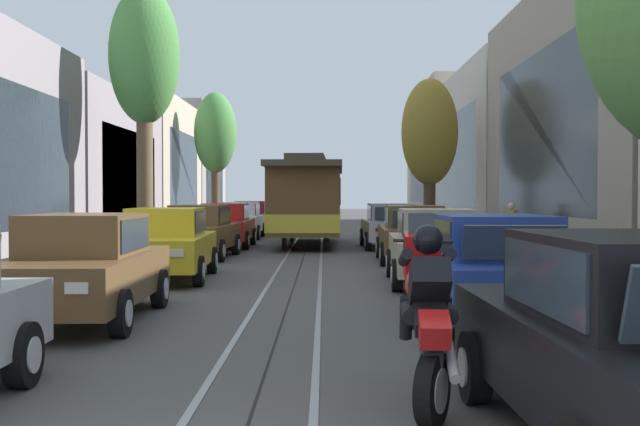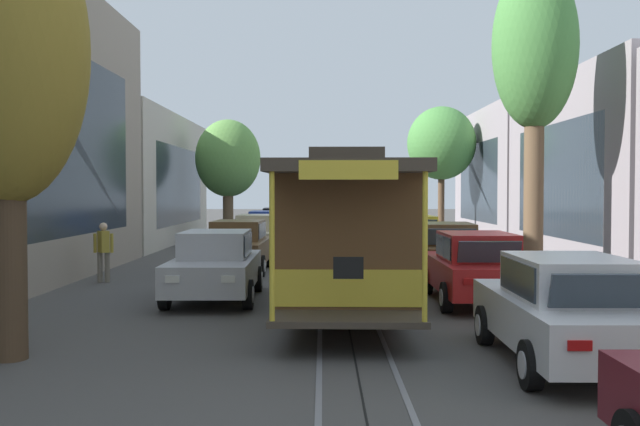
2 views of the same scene
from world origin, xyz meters
name	(u,v)px [view 2 (image 2 of 2)]	position (x,y,z in m)	size (l,w,h in m)	color
ground_plane	(344,303)	(0.00, 24.04, 0.00)	(160.00, 160.00, 0.00)	#4C4947
trolley_track_rails	(351,340)	(0.00, 28.05, 0.00)	(1.14, 68.09, 0.01)	gray
parked_car_silver_near_left	(392,223)	(-3.14, 2.55, 0.80)	(2.05, 4.38, 1.58)	#B7B7BC
parked_car_brown_second_left	(399,229)	(-2.95, 7.83, 0.80)	(2.07, 4.39, 1.58)	brown
parked_car_yellow_mid_left	(412,237)	(-2.87, 13.40, 0.80)	(2.12, 4.41, 1.58)	gold
parked_car_brown_fourth_left	(446,250)	(-3.10, 19.32, 0.80)	(2.15, 4.42, 1.58)	brown
parked_car_red_fifth_left	(476,267)	(-2.94, 24.07, 0.80)	(2.00, 4.36, 1.58)	red
parked_car_white_sixth_left	(567,310)	(-3.03, 29.77, 0.80)	(2.02, 4.37, 1.58)	silver
parked_car_black_near_right	(278,223)	(2.87, 2.00, 0.80)	(2.07, 4.39, 1.58)	black
parked_car_blue_second_right	(267,228)	(3.02, 7.55, 0.80)	(2.00, 4.36, 1.58)	#233D93
parked_car_beige_mid_right	(258,235)	(2.96, 12.52, 0.80)	(2.13, 4.42, 1.58)	#C1B28E
parked_car_brown_fourth_right	(238,246)	(3.11, 17.90, 0.80)	(2.09, 4.40, 1.58)	brown
parked_car_silver_fifth_right	(215,265)	(2.96, 23.61, 0.80)	(2.04, 4.38, 1.58)	#B7B7BC
street_tree_kerb_left_near	(441,144)	(-5.48, 4.13, 4.86)	(3.43, 3.30, 6.72)	brown
street_tree_kerb_left_second	(535,54)	(-5.12, 21.03, 6.12)	(2.24, 2.15, 8.56)	brown
street_tree_kerb_right_near	(228,159)	(5.09, 5.26, 4.02)	(3.17, 2.55, 5.96)	brown
street_tree_kerb_right_second	(6,57)	(5.15, 29.44, 4.48)	(2.43, 2.01, 6.88)	#4C3826
cable_car_trolley	(345,231)	(0.00, 24.87, 1.66)	(2.76, 9.17, 3.28)	brown
motorcycle_with_rider	(303,222)	(1.50, 3.14, 0.89)	(0.52, 1.88, 1.69)	black
pedestrian_on_left_pavement	(104,249)	(6.49, 20.52, 0.93)	(0.55, 0.42, 1.64)	slate
fire_hydrant	(244,230)	(4.61, 2.54, 0.42)	(0.40, 0.22, 0.84)	gold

